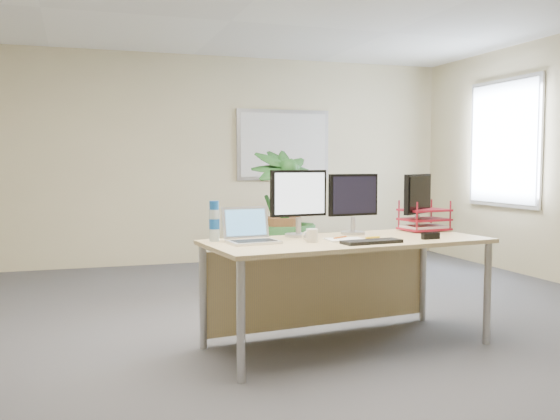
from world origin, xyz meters
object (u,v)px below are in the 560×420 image
object	(u,v)px
floor_plant	(282,217)
monitor_right	(353,200)
desk	(339,260)
monitor_left	(299,198)
laptop	(250,234)

from	to	relation	value
floor_plant	monitor_right	xyz separation A→B (m)	(-0.04, -1.83, 0.28)
desk	floor_plant	size ratio (longest dim) A/B	1.39
desk	monitor_right	size ratio (longest dim) A/B	4.56
monitor_left	floor_plant	bearing A→B (deg)	75.20
monitor_left	monitor_right	distance (m)	0.45
floor_plant	monitor_left	world-z (taller)	floor_plant
floor_plant	laptop	xyz separation A→B (m)	(-0.92, -2.06, 0.08)
desk	laptop	xyz separation A→B (m)	(-0.68, -0.05, 0.22)
monitor_right	monitor_left	bearing A→B (deg)	-176.77
floor_plant	desk	bearing A→B (deg)	-96.57
desk	monitor_right	bearing A→B (deg)	43.71
desk	monitor_right	world-z (taller)	monitor_right
laptop	monitor_right	bearing A→B (deg)	14.68
floor_plant	monitor_right	world-z (taller)	floor_plant
monitor_left	laptop	xyz separation A→B (m)	(-0.43, -0.20, -0.22)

